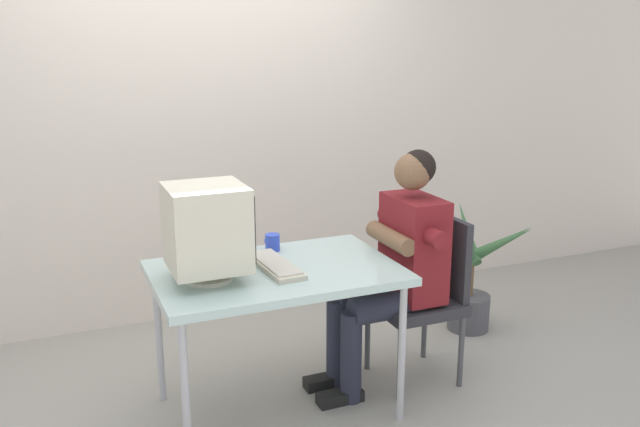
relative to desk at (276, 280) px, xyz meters
name	(u,v)px	position (x,y,z in m)	size (l,w,h in m)	color
ground_plane	(278,409)	(0.00, 0.00, -0.69)	(12.00, 12.00, 0.00)	#9E998E
wall_back	(247,88)	(0.30, 1.40, 0.81)	(8.00, 0.10, 3.00)	beige
desk	(276,280)	(0.00, 0.00, 0.00)	(1.16, 0.76, 0.75)	#B7B7BC
crt_monitor	(208,228)	(-0.33, -0.03, 0.30)	(0.36, 0.34, 0.44)	beige
keyboard	(275,265)	(0.00, 0.01, 0.07)	(0.17, 0.46, 0.03)	beige
office_chair	(426,290)	(0.86, 0.02, -0.19)	(0.43, 0.43, 0.90)	#4C4C51
person_seated	(396,262)	(0.67, 0.02, -0.01)	(0.69, 0.58, 1.27)	maroon
potted_plant	(471,274)	(1.45, 0.44, -0.32)	(0.72, 0.66, 0.84)	#4C4C51
desk_mug	(272,242)	(0.08, 0.28, 0.10)	(0.08, 0.09, 0.09)	blue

